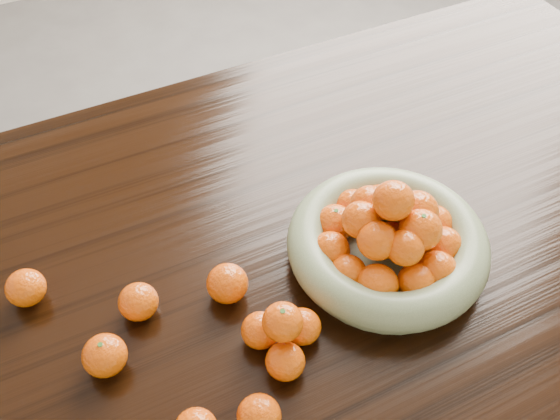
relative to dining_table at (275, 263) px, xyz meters
name	(u,v)px	position (x,y,z in m)	size (l,w,h in m)	color
ground	(276,411)	(0.00, 0.00, -0.66)	(5.00, 5.00, 0.00)	#53514E
dining_table	(275,263)	(0.00, 0.00, 0.00)	(2.00, 1.00, 0.75)	black
fruit_bowl	(388,241)	(0.15, -0.14, 0.14)	(0.34, 0.34, 0.17)	gray
orange_pyramid	(283,335)	(-0.09, -0.22, 0.13)	(0.12, 0.12, 0.10)	#DB5A06
loose_orange_0	(105,355)	(-0.34, -0.13, 0.12)	(0.07, 0.07, 0.06)	#DB5A06
loose_orange_2	(259,416)	(-0.17, -0.31, 0.12)	(0.06, 0.06, 0.06)	#DB5A06
loose_orange_3	(138,302)	(-0.27, -0.06, 0.12)	(0.06, 0.06, 0.06)	#DB5A06
loose_orange_4	(26,288)	(-0.42, 0.05, 0.12)	(0.06, 0.06, 0.06)	#DB5A06
loose_orange_5	(227,283)	(-0.13, -0.09, 0.12)	(0.07, 0.07, 0.06)	#DB5A06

